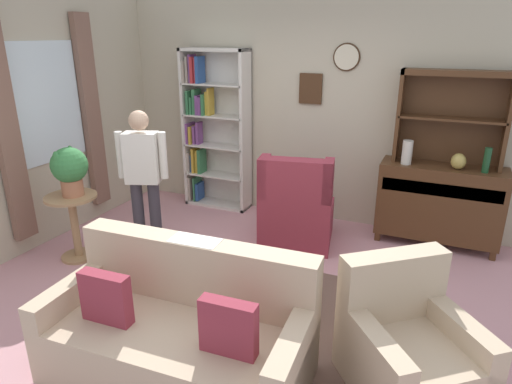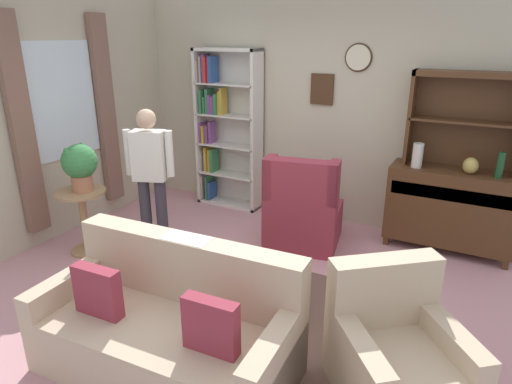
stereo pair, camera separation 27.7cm
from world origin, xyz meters
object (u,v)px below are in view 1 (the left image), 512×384
object	(u,v)px
sideboard_hutch	(453,105)
book_stack	(232,257)
plant_stand	(74,220)
coffee_table	(248,268)
wingback_chair	(297,212)
potted_plant_small	(105,252)
person_reading	(143,174)
bookshelf	(211,128)
vase_round	(458,161)
bottle_wine	(487,160)
couch_floral	(180,333)
armchair_floral	(408,351)
vase_tall	(407,152)
sideboard	(439,202)
potted_plant_large	(69,168)

from	to	relation	value
sideboard_hutch	book_stack	world-z (taller)	sideboard_hutch
plant_stand	coffee_table	bearing A→B (deg)	-1.42
wingback_chair	potted_plant_small	xyz separation A→B (m)	(-1.62, -1.30, -0.22)
person_reading	coffee_table	size ratio (longest dim) A/B	1.95
bookshelf	coffee_table	size ratio (longest dim) A/B	2.62
vase_round	person_reading	distance (m)	3.29
bottle_wine	wingback_chair	bearing A→B (deg)	-163.31
couch_floral	armchair_floral	world-z (taller)	couch_floral
vase_tall	bottle_wine	bearing A→B (deg)	-0.66
sideboard	plant_stand	xyz separation A→B (m)	(-3.46, -1.90, -0.08)
plant_stand	coffee_table	world-z (taller)	plant_stand
bottle_wine	bookshelf	bearing A→B (deg)	177.00
coffee_table	bottle_wine	bearing A→B (deg)	45.43
potted_plant_small	vase_round	bearing A→B (deg)	30.39
plant_stand	person_reading	distance (m)	0.88
bookshelf	plant_stand	world-z (taller)	bookshelf
bookshelf	sideboard_hutch	xyz separation A→B (m)	(2.92, 0.02, 0.48)
vase_tall	potted_plant_large	distance (m)	3.55
coffee_table	vase_round	bearing A→B (deg)	50.13
armchair_floral	wingback_chair	distance (m)	2.26
sideboard_hutch	coffee_table	size ratio (longest dim) A/B	1.37
plant_stand	person_reading	xyz separation A→B (m)	(0.64, 0.39, 0.47)
sideboard	coffee_table	world-z (taller)	sideboard
armchair_floral	vase_tall	bearing A→B (deg)	98.12
couch_floral	plant_stand	bearing A→B (deg)	152.80
couch_floral	wingback_chair	distance (m)	2.26
sideboard	person_reading	bearing A→B (deg)	-151.87
couch_floral	potted_plant_large	size ratio (longest dim) A/B	3.67
vase_tall	vase_round	size ratio (longest dim) A/B	1.54
armchair_floral	plant_stand	world-z (taller)	armchair_floral
bookshelf	vase_tall	xyz separation A→B (m)	(2.53, -0.16, -0.03)
vase_tall	wingback_chair	size ratio (longest dim) A/B	0.25
wingback_chair	plant_stand	size ratio (longest dim) A/B	1.49
vase_tall	potted_plant_small	size ratio (longest dim) A/B	0.95
bookshelf	potted_plant_large	distance (m)	2.03
vase_tall	vase_round	distance (m)	0.52
bookshelf	wingback_chair	size ratio (longest dim) A/B	2.00
vase_tall	bottle_wine	world-z (taller)	bottle_wine
bottle_wine	book_stack	size ratio (longest dim) A/B	1.39
sideboard_hutch	wingback_chair	distance (m)	2.01
couch_floral	potted_plant_large	xyz separation A→B (m)	(-1.93, 1.02, 0.68)
vase_tall	book_stack	distance (m)	2.32
sideboard	vase_tall	world-z (taller)	vase_tall
book_stack	armchair_floral	bearing A→B (deg)	-16.19
vase_round	potted_plant_small	world-z (taller)	vase_round
person_reading	vase_round	bearing A→B (deg)	26.04
vase_tall	book_stack	size ratio (longest dim) A/B	1.39
sideboard_hutch	potted_plant_small	xyz separation A→B (m)	(-3.06, -2.05, -1.40)
couch_floral	potted_plant_small	world-z (taller)	couch_floral
bookshelf	sideboard	world-z (taller)	bookshelf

